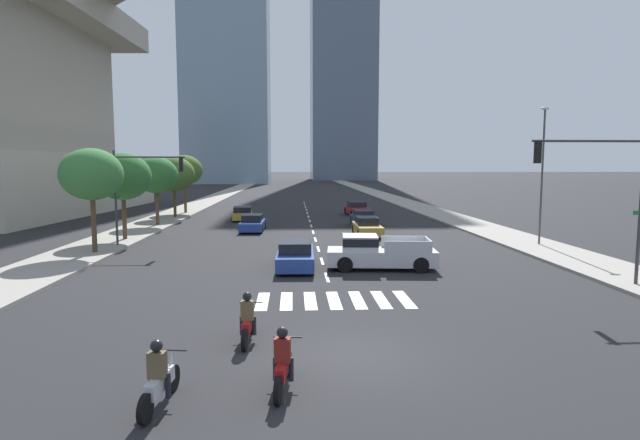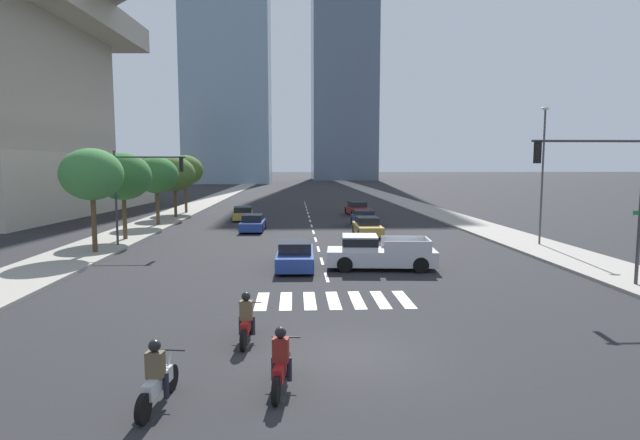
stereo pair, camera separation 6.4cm
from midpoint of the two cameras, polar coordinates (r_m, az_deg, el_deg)
The scene contains 24 objects.
ground_plane at distance 14.20m, azimuth 3.33°, elevation -14.89°, with size 800.00×800.00×0.00m, color #232326.
sidewalk_east at distance 46.05m, azimuth 16.29°, elevation -0.39°, with size 4.00×260.00×0.15m, color gray.
sidewalk_west at distance 45.15m, azimuth -18.74°, elevation -0.60°, with size 4.00×260.00×0.15m, color gray.
crosswalk_near at distance 19.55m, azimuth 1.48°, elevation -8.96°, with size 5.85×2.60×0.01m.
lane_divider_center at distance 47.11m, azimuth -1.20°, elevation -0.09°, with size 0.14×50.00×0.01m.
motorcycle_lead at distance 12.06m, azimuth -4.31°, elevation -15.82°, with size 0.70×2.14×1.49m.
motorcycle_trailing at distance 15.16m, azimuth -8.20°, elevation -11.23°, with size 0.70×2.11×1.49m.
motorcycle_third at distance 11.76m, azimuth -17.71°, elevation -16.70°, with size 0.70×2.09×1.49m.
pickup_truck at distance 25.32m, azimuth 6.22°, elevation -3.65°, with size 5.47×2.43×1.67m.
sedan_blue_0 at distance 42.97m, azimuth 4.86°, elevation 0.12°, with size 1.85×4.57×1.35m.
sedan_blue_1 at distance 40.05m, azimuth -7.59°, elevation -0.38°, with size 1.85×4.41×1.32m.
sedan_gold_2 at distance 48.44m, azimuth -8.73°, elevation 0.70°, with size 2.29×4.92×1.26m.
sedan_red_3 at distance 52.69m, azimuth 4.12°, elevation 1.23°, with size 2.32×4.80×1.37m.
sedan_gold_4 at distance 37.31m, azimuth 5.24°, elevation -0.80°, with size 1.79×4.60×1.36m.
sedan_blue_5 at distance 25.48m, azimuth -2.84°, elevation -3.98°, with size 1.91×4.73×1.37m.
traffic_signal_near at distance 23.84m, azimuth 28.99°, elevation 3.92°, with size 5.02×0.28×6.33m.
traffic_signal_far at distance 33.50m, azimuth -19.43°, elevation 4.19°, with size 4.63×0.28×5.86m.
street_lamp_east at distance 34.77m, azimuth 23.60°, elevation 5.51°, with size 0.50×0.24×8.54m.
street_tree_nearest at distance 31.68m, azimuth -24.27°, elevation 4.66°, with size 3.46×3.46×5.92m.
street_tree_second at distance 36.66m, azimuth -21.27°, elevation 4.56°, with size 3.73×3.73×5.81m.
street_tree_third at distance 44.71m, azimuth -17.91°, elevation 4.78°, with size 3.57×3.57×5.67m.
street_tree_fourth at distance 50.94m, azimuth -16.07°, elevation 4.96°, with size 3.90×3.90×5.80m.
street_tree_fifth at distance 55.63m, azimuth -14.96°, elevation 5.39°, with size 3.74×3.74×6.05m.
office_tower_center_skyline at distance 196.32m, azimuth 2.51°, elevation 23.10°, with size 22.25×27.18×126.07m.
Camera 1 is at (-1.53, -13.17, 5.08)m, focal length 28.58 mm.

